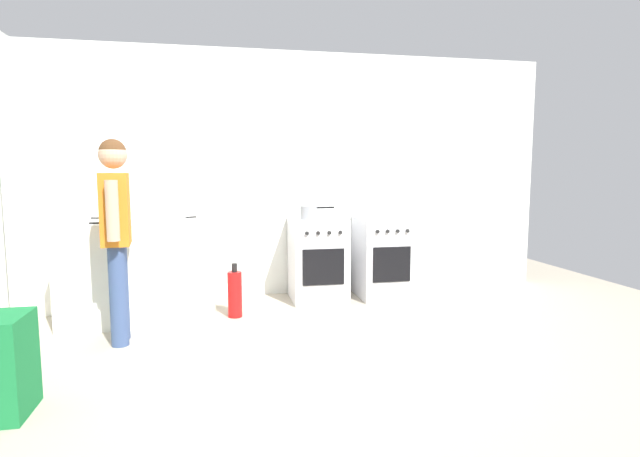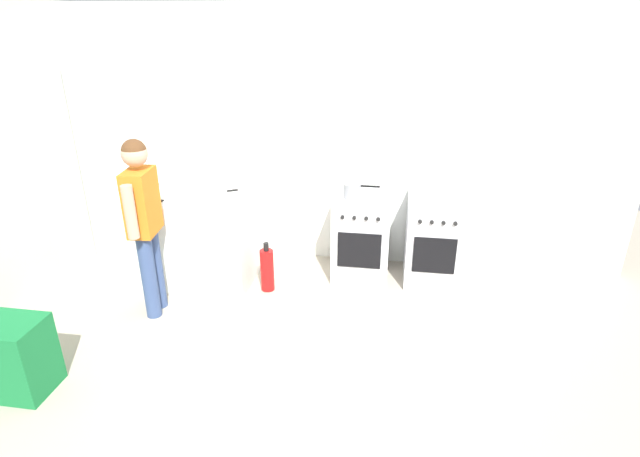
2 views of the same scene
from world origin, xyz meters
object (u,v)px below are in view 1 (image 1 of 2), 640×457
Objects in this scene: knife_paring at (100,218)px; person at (116,224)px; fire_extinguisher at (235,294)px; oven_left at (318,259)px; pot at (309,212)px; knife_carving at (128,223)px; knife_bread at (180,218)px; knife_utility at (103,223)px; oven_right at (382,257)px; larder_cabinet at (41,207)px.

person reaches higher than knife_paring.
person reaches higher than fire_extinguisher.
fire_extinguisher is at bearing -151.22° from oven_left.
person is (-1.77, -1.00, 0.51)m from oven_left.
oven_left is 0.51m from pot.
knife_carving is 0.52m from knife_bread.
person is (-1.67, -0.94, 0.01)m from pot.
knife_paring is at bearing 163.60° from fire_extinguisher.
pot is at bearing 16.81° from knife_utility.
knife_utility is 0.16× the size of person.
oven_right is 2.83m from knife_paring.
knife_utility is at bearing 114.81° from person.
knife_utility is at bearing -75.60° from knife_paring.
larder_cabinet is (-2.55, 0.16, 0.08)m from pot.
person is (0.18, -0.39, 0.03)m from knife_utility.
person is at bearing -158.04° from oven_right.
knife_bread is (-2.06, -0.25, 0.48)m from oven_right.
oven_right is 2.77m from knife_utility.
pot is 1.12m from fire_extinguisher.
oven_right is at bearing 2.54° from knife_paring.
knife_utility is at bearing -148.53° from knife_bread.
person is at bearing -149.98° from fire_extinguisher.
person is at bearing -150.54° from pot.
oven_left is at bearing 3.40° from knife_paring.
knife_utility is 1.29m from fire_extinguisher.
person is 0.79× the size of larder_cabinet.
oven_left is at bearing 28.71° from pot.
oven_left is 1.01m from fire_extinguisher.
knife_carving is at bearing -173.17° from fire_extinguisher.
knife_utility and knife_bread have the same top height.
oven_right is at bearing 21.96° from person.
knife_utility is (-1.95, -0.61, 0.48)m from oven_left.
pot is at bearing 1.96° from knife_paring.
oven_right is at bearing 13.35° from knife_carving.
pot is 1.39× the size of knife_utility.
person is at bearing -92.47° from knife_carving.
larder_cabinet is at bearing 176.46° from pot.
pot is 0.17× the size of larder_cabinet.
oven_right is 0.54× the size of person.
person is (0.30, -0.88, 0.03)m from knife_paring.
person is (-0.02, -0.42, 0.03)m from knife_carving.
person reaches higher than oven_left.
fire_extinguisher is at bearing 6.83° from knife_carving.
pot reaches higher than knife_carving.
knife_paring is at bearing -178.04° from pot.
oven_left is at bearing 18.41° from knife_carving.
person reaches higher than pot.
oven_left is 1.00× the size of oven_right.
knife_utility is 0.43m from person.
pot is (-0.10, -0.06, 0.49)m from oven_left.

